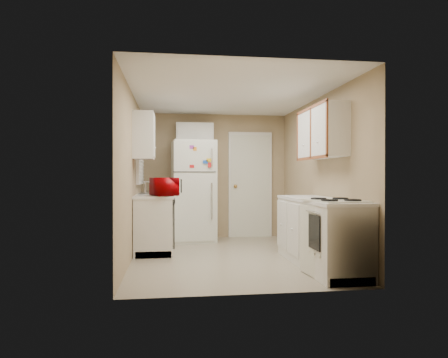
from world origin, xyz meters
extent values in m
plane|color=tan|center=(0.00, 0.00, 0.00)|extent=(3.80, 3.80, 0.00)
plane|color=white|center=(0.00, 0.00, 2.40)|extent=(3.80, 3.80, 0.00)
plane|color=tan|center=(-1.40, 0.00, 1.20)|extent=(3.80, 3.80, 0.00)
plane|color=tan|center=(1.40, 0.00, 1.20)|extent=(3.80, 3.80, 0.00)
plane|color=tan|center=(0.00, 1.90, 1.20)|extent=(2.80, 2.80, 0.00)
plane|color=tan|center=(0.00, -1.90, 1.20)|extent=(2.80, 2.80, 0.00)
cube|color=silver|center=(-1.10, 0.90, 0.45)|extent=(0.60, 1.80, 0.90)
cube|color=black|center=(-0.81, 0.30, 0.49)|extent=(0.03, 0.58, 0.72)
cube|color=gray|center=(-1.10, 1.05, 0.86)|extent=(0.54, 0.74, 0.16)
imported|color=#9D0004|center=(-0.94, 0.22, 1.05)|extent=(0.55, 0.41, 0.33)
imported|color=white|center=(-1.07, 1.41, 1.00)|extent=(0.10, 0.10, 0.17)
cube|color=silver|center=(-1.36, 1.05, 1.60)|extent=(0.10, 0.98, 1.08)
cube|color=silver|center=(-1.25, 0.22, 1.80)|extent=(0.30, 0.45, 0.70)
cube|color=silver|center=(-0.44, 1.51, 0.92)|extent=(0.82, 0.80, 1.84)
cube|color=silver|center=(-0.40, 1.75, 2.00)|extent=(0.70, 0.30, 0.40)
cube|color=silver|center=(0.70, 1.86, 1.02)|extent=(0.86, 0.06, 2.08)
cube|color=silver|center=(1.10, -0.80, 0.45)|extent=(0.60, 2.00, 0.90)
cube|color=silver|center=(1.09, -1.34, 0.43)|extent=(0.65, 0.77, 0.86)
cube|color=silver|center=(1.25, -0.50, 1.80)|extent=(0.30, 1.20, 0.70)
camera|label=1|loc=(-0.84, -5.85, 1.20)|focal=32.00mm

